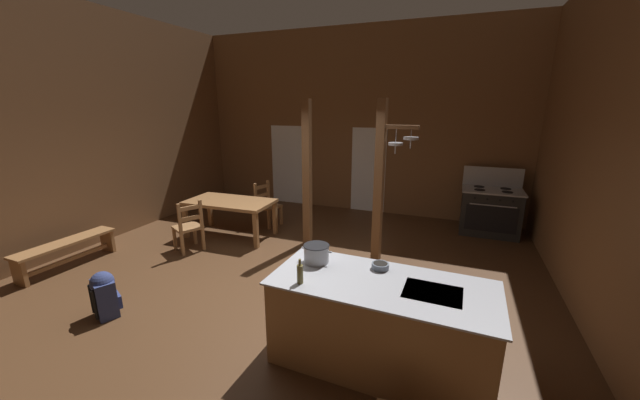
% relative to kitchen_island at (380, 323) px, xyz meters
% --- Properties ---
extents(ground_plane, '(8.63, 9.22, 0.10)m').
position_rel_kitchen_island_xyz_m(ground_plane, '(-1.80, 0.98, -0.51)').
color(ground_plane, '#4C301C').
extents(wall_back, '(8.63, 0.14, 4.33)m').
position_rel_kitchen_island_xyz_m(wall_back, '(-1.80, 5.26, 1.70)').
color(wall_back, brown).
rests_on(wall_back, ground_plane).
extents(wall_left, '(0.14, 9.22, 4.33)m').
position_rel_kitchen_island_xyz_m(wall_left, '(-5.79, 0.98, 1.70)').
color(wall_left, brown).
rests_on(wall_left, ground_plane).
extents(glazed_door_back_left, '(1.00, 0.01, 2.05)m').
position_rel_kitchen_island_xyz_m(glazed_door_back_left, '(-3.56, 5.18, 0.57)').
color(glazed_door_back_left, white).
rests_on(glazed_door_back_left, ground_plane).
extents(glazed_panel_back_right, '(0.84, 0.01, 2.05)m').
position_rel_kitchen_island_xyz_m(glazed_panel_back_right, '(-1.41, 5.18, 0.57)').
color(glazed_panel_back_right, white).
rests_on(glazed_panel_back_right, ground_plane).
extents(kitchen_island, '(2.19, 1.02, 0.92)m').
position_rel_kitchen_island_xyz_m(kitchen_island, '(0.00, 0.00, 0.00)').
color(kitchen_island, olive).
rests_on(kitchen_island, ground_plane).
extents(stove_range, '(1.14, 0.83, 1.32)m').
position_rel_kitchen_island_xyz_m(stove_range, '(1.31, 4.56, 0.02)').
color(stove_range, black).
rests_on(stove_range, ground_plane).
extents(support_post_with_pot_rack, '(0.66, 0.26, 2.68)m').
position_rel_kitchen_island_xyz_m(support_post_with_pot_rack, '(-0.53, 2.42, 0.98)').
color(support_post_with_pot_rack, brown).
rests_on(support_post_with_pot_rack, ground_plane).
extents(support_post_center, '(0.14, 0.14, 2.68)m').
position_rel_kitchen_island_xyz_m(support_post_center, '(-1.95, 2.68, 0.88)').
color(support_post_center, brown).
rests_on(support_post_center, ground_plane).
extents(dining_table, '(1.73, 0.96, 0.74)m').
position_rel_kitchen_island_xyz_m(dining_table, '(-3.55, 2.49, 0.19)').
color(dining_table, olive).
rests_on(dining_table, ground_plane).
extents(ladderback_chair_near_window, '(0.59, 0.59, 0.95)m').
position_rel_kitchen_island_xyz_m(ladderback_chair_near_window, '(-3.81, 1.58, -0.01)').
color(ladderback_chair_near_window, '#9E7044').
rests_on(ladderback_chair_near_window, ground_plane).
extents(ladderback_chair_by_post, '(0.54, 0.54, 0.95)m').
position_rel_kitchen_island_xyz_m(ladderback_chair_by_post, '(-3.21, 3.35, -0.01)').
color(ladderback_chair_by_post, '#9E7044').
rests_on(ladderback_chair_by_post, ground_plane).
extents(bench_along_left_wall, '(0.41, 1.51, 0.44)m').
position_rel_kitchen_island_xyz_m(bench_along_left_wall, '(-5.21, 0.33, -0.15)').
color(bench_along_left_wall, olive).
rests_on(bench_along_left_wall, ground_plane).
extents(backpack, '(0.38, 0.37, 0.60)m').
position_rel_kitchen_island_xyz_m(backpack, '(-3.37, -0.42, -0.14)').
color(backpack, navy).
rests_on(backpack, ground_plane).
extents(stockpot_on_counter, '(0.35, 0.28, 0.20)m').
position_rel_kitchen_island_xyz_m(stockpot_on_counter, '(-0.76, 0.19, 0.56)').
color(stockpot_on_counter, '#A8AAB2').
rests_on(stockpot_on_counter, kitchen_island).
extents(mixing_bowl_on_counter, '(0.18, 0.18, 0.07)m').
position_rel_kitchen_island_xyz_m(mixing_bowl_on_counter, '(-0.07, 0.27, 0.49)').
color(mixing_bowl_on_counter, slate).
rests_on(mixing_bowl_on_counter, kitchen_island).
extents(bottle_tall_on_counter, '(0.06, 0.06, 0.25)m').
position_rel_kitchen_island_xyz_m(bottle_tall_on_counter, '(-0.73, -0.30, 0.56)').
color(bottle_tall_on_counter, brown).
rests_on(bottle_tall_on_counter, kitchen_island).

